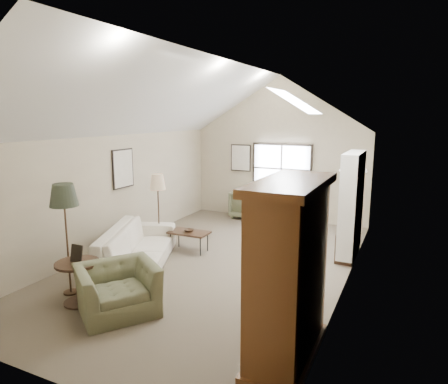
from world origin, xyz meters
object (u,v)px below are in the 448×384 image
at_px(sofa, 137,248).
at_px(side_table, 79,283).
at_px(coffee_table, 189,241).
at_px(armchair_far, 248,204).
at_px(armoire, 289,272).
at_px(armchair_near, 118,289).
at_px(side_chair, 273,215).

xyz_separation_m(sofa, side_table, (0.10, -1.60, -0.06)).
bearing_deg(side_table, coffee_table, 83.45).
xyz_separation_m(armchair_far, side_table, (-0.41, -6.13, -0.05)).
bearing_deg(armchair_far, side_table, 91.15).
bearing_deg(coffee_table, armoire, -43.04).
bearing_deg(sofa, armchair_near, -174.15).
relative_size(coffee_table, side_chair, 0.78).
xyz_separation_m(armchair_far, coffee_table, (-0.08, -3.26, -0.17)).
relative_size(armchair_near, side_chair, 1.02).
bearing_deg(side_table, armchair_near, 1.53).
height_order(coffee_table, side_chair, side_chair).
distance_m(armoire, armchair_near, 2.71).
xyz_separation_m(side_table, side_chair, (1.65, 4.62, 0.21)).
height_order(armchair_far, side_table, armchair_far).
bearing_deg(armchair_near, side_chair, 25.11).
distance_m(armchair_near, side_chair, 4.68).
height_order(armoire, armchair_near, armoire).
xyz_separation_m(armoire, armchair_far, (-2.96, 6.10, -0.70)).
distance_m(sofa, side_chair, 3.49).
distance_m(armchair_far, side_table, 6.14).
distance_m(side_table, side_chair, 4.91).
distance_m(armoire, side_chair, 4.93).
relative_size(sofa, side_table, 3.99).
relative_size(armoire, side_chair, 1.99).
bearing_deg(armchair_near, coffee_table, 44.64).
bearing_deg(coffee_table, armchair_far, 88.60).
bearing_deg(sofa, side_chair, -52.87).
bearing_deg(sofa, coffee_table, -41.45).
height_order(armchair_near, coffee_table, armchair_near).
relative_size(armchair_near, coffee_table, 1.31).
bearing_deg(armchair_near, side_table, 127.54).
bearing_deg(sofa, armoire, -137.10).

